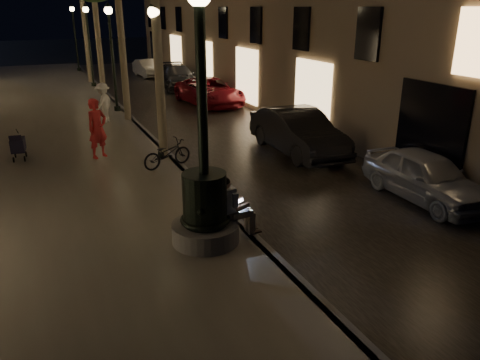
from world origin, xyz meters
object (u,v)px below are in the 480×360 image
pedestrian_red (97,128)px  bicycle (167,153)px  car_fifth (148,68)px  car_front (426,176)px  stroller (18,145)px  seated_man_laptop (233,205)px  lamp_curb_b (111,44)px  fountain_lamppost (205,196)px  car_second (298,132)px  car_rear (177,77)px  car_third (209,92)px  lamp_curb_d (74,29)px  lamp_curb_c (88,35)px  pedestrian_white (103,103)px  lamp_curb_a (157,62)px

pedestrian_red → bicycle: size_ratio=1.19×
car_fifth → car_front: bearing=-90.9°
car_fifth → stroller: bearing=-118.4°
seated_man_laptop → car_front: (5.59, 0.22, -0.27)m
lamp_curb_b → bicycle: 9.35m
fountain_lamppost → car_second: 7.44m
stroller → car_rear: 15.60m
pedestrian_red → fountain_lamppost: bearing=-109.6°
car_rear → car_second: bearing=-86.8°
lamp_curb_b → car_fifth: size_ratio=1.29×
car_third → bicycle: 10.72m
lamp_curb_d → car_rear: 11.12m
lamp_curb_c → bicycle: 17.18m
car_front → pedestrian_white: 13.26m
stroller → pedestrian_red: (2.39, -0.75, 0.47)m
car_front → pedestrian_red: 9.91m
lamp_curb_d → pedestrian_white: (-0.90, -18.17, -2.21)m
bicycle → car_second: bearing=-103.5°
fountain_lamppost → lamp_curb_b: bearing=87.1°
fountain_lamppost → seated_man_laptop: bearing=0.0°
fountain_lamppost → stroller: bearing=114.8°
seated_man_laptop → car_rear: 20.91m
seated_man_laptop → lamp_curb_a: bearing=89.2°
car_second → pedestrian_white: size_ratio=2.81×
seated_man_laptop → car_rear: size_ratio=0.27×
stroller → car_fifth: car_fifth is taller
lamp_curb_c → stroller: size_ratio=4.95×
car_second → car_third: (0.25, 9.32, -0.08)m
fountain_lamppost → lamp_curb_c: fountain_lamppost is taller
lamp_curb_d → car_fifth: 6.42m
car_rear → pedestrian_red: 15.02m
fountain_lamppost → car_rear: bearing=74.7°
lamp_curb_a → car_rear: size_ratio=0.98×
fountain_lamppost → pedestrian_red: bearing=99.4°
pedestrian_white → bicycle: pedestrian_white is taller
pedestrian_white → car_rear: bearing=-176.4°
car_second → lamp_curb_a: bearing=171.4°
stroller → car_third: car_third is taller
lamp_curb_a → car_second: bearing=-9.8°
lamp_curb_b → pedestrian_red: size_ratio=2.51×
lamp_curb_a → car_fifth: 20.76m
car_rear → car_fifth: car_rear is taller
lamp_curb_c → car_third: (4.84, -7.47, -2.56)m
car_fifth → pedestrian_white: (-5.29, -14.29, 0.41)m
car_front → car_second: 5.07m
stroller → car_fifth: 20.40m
lamp_curb_d → pedestrian_red: lamp_curb_d is taller
car_third → pedestrian_white: pedestrian_white is taller
car_fifth → bicycle: car_fifth is taller
car_second → seated_man_laptop: bearing=-130.7°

